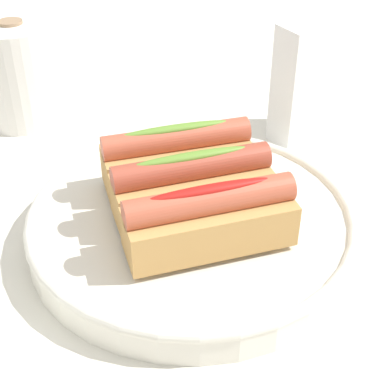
% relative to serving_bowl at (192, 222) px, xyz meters
% --- Properties ---
extents(ground_plane, '(2.40, 2.40, 0.00)m').
position_rel_serving_bowl_xyz_m(ground_plane, '(0.01, -0.02, -0.02)').
color(ground_plane, silver).
extents(serving_bowl, '(0.32, 0.32, 0.04)m').
position_rel_serving_bowl_xyz_m(serving_bowl, '(0.00, 0.00, 0.00)').
color(serving_bowl, silver).
rests_on(serving_bowl, ground_plane).
extents(hotdog_front, '(0.16, 0.09, 0.06)m').
position_rel_serving_bowl_xyz_m(hotdog_front, '(-0.02, -0.05, 0.04)').
color(hotdog_front, tan).
rests_on(hotdog_front, serving_bowl).
extents(hotdog_back, '(0.16, 0.09, 0.06)m').
position_rel_serving_bowl_xyz_m(hotdog_back, '(0.00, 0.00, 0.04)').
color(hotdog_back, tan).
rests_on(hotdog_back, serving_bowl).
extents(hotdog_side, '(0.16, 0.10, 0.06)m').
position_rel_serving_bowl_xyz_m(hotdog_side, '(0.02, 0.05, 0.04)').
color(hotdog_side, tan).
rests_on(hotdog_side, serving_bowl).
extents(paper_towel_roll, '(0.11, 0.11, 0.13)m').
position_rel_serving_bowl_xyz_m(paper_towel_roll, '(-0.03, 0.34, 0.05)').
color(paper_towel_roll, white).
rests_on(paper_towel_roll, ground_plane).
extents(napkin_box, '(0.11, 0.05, 0.15)m').
position_rel_serving_bowl_xyz_m(napkin_box, '(0.25, 0.08, 0.06)').
color(napkin_box, white).
rests_on(napkin_box, ground_plane).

